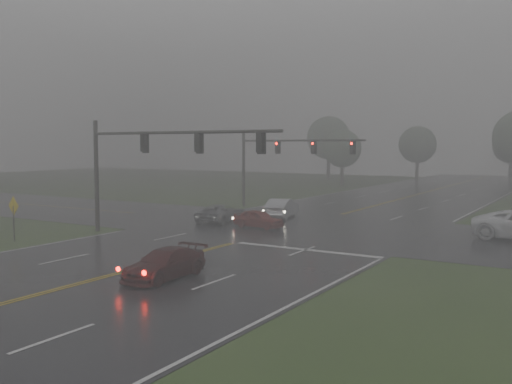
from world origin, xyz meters
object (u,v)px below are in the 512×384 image
Objects in this scene: sedan_silver at (282,218)px; car_grey at (221,222)px; sedan_maroon at (165,279)px; signal_gantry_near at (147,154)px; signal_gantry_far at (278,155)px; sedan_red at (259,228)px.

car_grey is (-2.74, -4.34, 0.00)m from sedan_silver.
sedan_maroon is 0.31× the size of signal_gantry_near.
signal_gantry_near is (-0.03, -7.78, 5.08)m from car_grey.
car_grey is 11.13m from signal_gantry_far.
sedan_red is 0.30× the size of signal_gantry_far.
sedan_maroon is at bearing 92.68° from sedan_silver.
signal_gantry_near is 17.82m from signal_gantry_far.
signal_gantry_far is (-3.47, 5.68, 4.78)m from sedan_silver.
sedan_silver is 0.97× the size of car_grey.
signal_gantry_near is 1.17× the size of signal_gantry_far.
car_grey is at bearing 79.01° from sedan_red.
car_grey reaches higher than sedan_red.
sedan_maroon is 15.33m from sedan_red.
signal_gantry_far reaches higher than sedan_silver.
signal_gantry_far is at bearing -93.90° from car_grey.
signal_gantry_far reaches higher than sedan_maroon.
sedan_maroon is 1.19× the size of sedan_red.
signal_gantry_near is (-2.77, -12.13, 5.08)m from sedan_silver.
sedan_silver is 0.33× the size of signal_gantry_near.
signal_gantry_far reaches higher than car_grey.
signal_gantry_far is (-0.74, 10.02, 4.78)m from car_grey.
sedan_maroon is 17.86m from car_grey.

